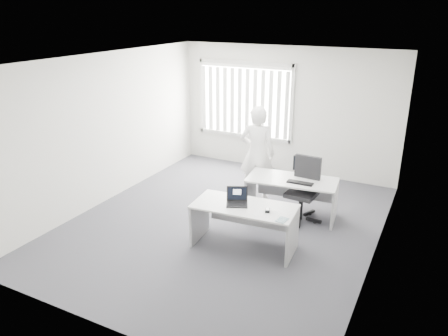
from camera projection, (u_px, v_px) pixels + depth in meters
The scene contains 18 objects.
ground at pixel (225, 223), 7.64m from camera, with size 6.00×6.00×0.00m, color #4B4B52.
wall_back at pixel (286, 111), 9.66m from camera, with size 5.00×0.02×2.80m, color beige.
wall_front at pixel (97, 222), 4.65m from camera, with size 5.00×0.02×2.80m, color beige.
wall_left at pixel (107, 129), 8.23m from camera, with size 0.02×6.00×2.80m, color beige.
wall_right at pixel (384, 171), 6.09m from camera, with size 0.02×6.00×2.80m, color beige.
ceiling at pixel (225, 59), 6.67m from camera, with size 5.00×6.00×0.02m, color silver.
window at pixel (245, 100), 10.00m from camera, with size 2.32×0.06×1.76m, color #B9B9B4.
blinds at pixel (243, 102), 9.96m from camera, with size 2.20×0.10×1.50m, color white, non-canonical shape.
desk_near at pixel (244, 217), 6.71m from camera, with size 1.62×0.86×0.72m.
desk_far at pixel (292, 189), 7.74m from camera, with size 1.64×0.92×0.71m.
office_chair at pixel (302, 200), 7.70m from camera, with size 0.68×0.68×1.13m.
person at pixel (257, 153), 8.33m from camera, with size 0.68×0.44×1.85m, color white.
laptop at pixel (237, 198), 6.61m from camera, with size 0.32×0.29×0.25m, color black, non-canonical shape.
paper_sheet at pixel (267, 214), 6.37m from camera, with size 0.33×0.23×0.00m, color white.
mouse at pixel (267, 210), 6.43m from camera, with size 0.07×0.12×0.05m, color #B3B3B6, non-canonical shape.
booklet at pixel (282, 220), 6.18m from camera, with size 0.13×0.19×0.01m, color white.
keyboard at pixel (300, 183), 7.48m from camera, with size 0.45×0.15×0.02m, color black.
monitor at pixel (303, 166), 7.78m from camera, with size 0.37×0.11×0.37m, color black, non-canonical shape.
Camera 1 is at (3.11, -6.09, 3.55)m, focal length 35.00 mm.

